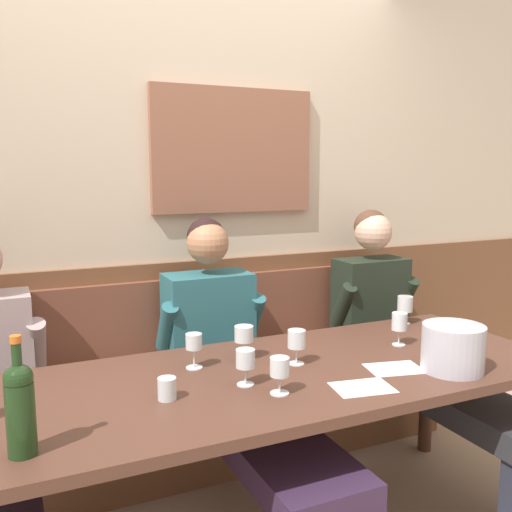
# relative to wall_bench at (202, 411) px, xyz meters

# --- Properties ---
(room_wall_back) EXTENTS (6.80, 0.12, 2.80)m
(room_wall_back) POSITION_rel_wall_bench_xyz_m (0.00, 0.26, 1.12)
(room_wall_back) COLOR beige
(room_wall_back) RESTS_ON ground
(wood_wainscot_panel) EXTENTS (6.80, 0.03, 1.02)m
(wood_wainscot_panel) POSITION_rel_wall_bench_xyz_m (0.00, 0.21, 0.23)
(wood_wainscot_panel) COLOR brown
(wood_wainscot_panel) RESTS_ON ground
(wall_bench) EXTENTS (2.71, 0.42, 0.94)m
(wall_bench) POSITION_rel_wall_bench_xyz_m (0.00, 0.00, 0.00)
(wall_bench) COLOR brown
(wall_bench) RESTS_ON ground
(dining_table) EXTENTS (2.41, 0.87, 0.73)m
(dining_table) POSITION_rel_wall_bench_xyz_m (0.00, -0.74, 0.38)
(dining_table) COLOR #533226
(dining_table) RESTS_ON ground
(person_left_seat) EXTENTS (0.53, 1.35, 1.27)m
(person_left_seat) POSITION_rel_wall_bench_xyz_m (0.04, -0.38, 0.33)
(person_left_seat) COLOR #2A322E
(person_left_seat) RESTS_ON ground
(person_center_left_seat) EXTENTS (0.50, 1.34, 1.28)m
(person_center_left_seat) POSITION_rel_wall_bench_xyz_m (1.01, -0.39, 0.34)
(person_center_left_seat) COLOR #2B2F3F
(person_center_left_seat) RESTS_ON ground
(ice_bucket) EXTENTS (0.24, 0.24, 0.18)m
(ice_bucket) POSITION_rel_wall_bench_xyz_m (0.68, -1.00, 0.54)
(ice_bucket) COLOR #B3B3C2
(ice_bucket) RESTS_ON dining_table
(wine_bottle_clear_water) EXTENTS (0.08, 0.08, 0.34)m
(wine_bottle_clear_water) POSITION_rel_wall_bench_xyz_m (-0.86, -1.01, 0.59)
(wine_bottle_clear_water) COLOR #1D3919
(wine_bottle_clear_water) RESTS_ON dining_table
(wine_glass_center_front) EXTENTS (0.08, 0.08, 0.14)m
(wine_glass_center_front) POSITION_rel_wall_bench_xyz_m (0.00, -0.54, 0.55)
(wine_glass_center_front) COLOR silver
(wine_glass_center_front) RESTS_ON dining_table
(wine_glass_by_bottle) EXTENTS (0.07, 0.07, 0.15)m
(wine_glass_by_bottle) POSITION_rel_wall_bench_xyz_m (0.69, -0.66, 0.55)
(wine_glass_by_bottle) COLOR silver
(wine_glass_by_bottle) RESTS_ON dining_table
(wine_glass_right_end) EXTENTS (0.07, 0.07, 0.14)m
(wine_glass_right_end) POSITION_rel_wall_bench_xyz_m (0.17, -0.69, 0.54)
(wine_glass_right_end) COLOR silver
(wine_glass_right_end) RESTS_ON dining_table
(wine_glass_near_bucket) EXTENTS (0.07, 0.07, 0.14)m
(wine_glass_near_bucket) POSITION_rel_wall_bench_xyz_m (-0.22, -0.56, 0.55)
(wine_glass_near_bucket) COLOR silver
(wine_glass_near_bucket) RESTS_ON dining_table
(wine_glass_left_end) EXTENTS (0.07, 0.07, 0.13)m
(wine_glass_left_end) POSITION_rel_wall_bench_xyz_m (-0.11, -0.80, 0.54)
(wine_glass_left_end) COLOR silver
(wine_glass_left_end) RESTS_ON dining_table
(wine_glass_mid_right) EXTENTS (0.07, 0.07, 0.13)m
(wine_glass_mid_right) POSITION_rel_wall_bench_xyz_m (-0.03, -0.93, 0.54)
(wine_glass_mid_right) COLOR silver
(wine_glass_mid_right) RESTS_ON dining_table
(wine_glass_mid_left) EXTENTS (0.08, 0.08, 0.14)m
(wine_glass_mid_left) POSITION_rel_wall_bench_xyz_m (0.95, -0.39, 0.54)
(wine_glass_mid_left) COLOR silver
(wine_glass_mid_left) RESTS_ON dining_table
(water_tumbler_left) EXTENTS (0.06, 0.06, 0.08)m
(water_tumbler_left) POSITION_rel_wall_bench_xyz_m (-0.40, -0.81, 0.49)
(water_tumbler_left) COLOR silver
(water_tumbler_left) RESTS_ON dining_table
(tasting_sheet_left_guest) EXTENTS (0.23, 0.18, 0.00)m
(tasting_sheet_left_guest) POSITION_rel_wall_bench_xyz_m (0.26, -1.00, 0.45)
(tasting_sheet_left_guest) COLOR white
(tasting_sheet_left_guest) RESTS_ON dining_table
(tasting_sheet_right_guest) EXTENTS (0.24, 0.19, 0.00)m
(tasting_sheet_right_guest) POSITION_rel_wall_bench_xyz_m (0.49, -0.90, 0.45)
(tasting_sheet_right_guest) COLOR white
(tasting_sheet_right_guest) RESTS_ON dining_table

